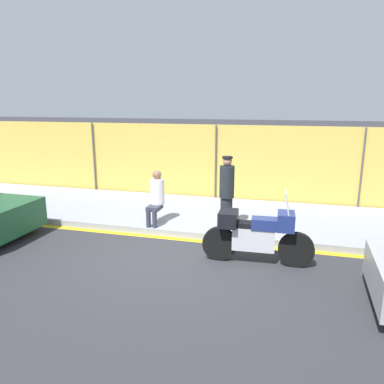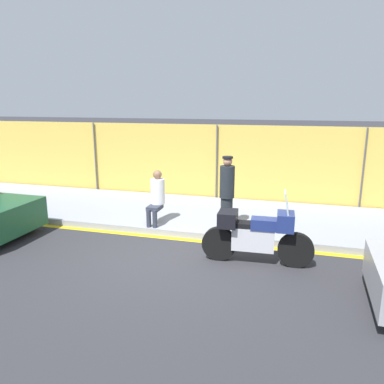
{
  "view_description": "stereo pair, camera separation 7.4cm",
  "coord_description": "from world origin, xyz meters",
  "views": [
    {
      "loc": [
        2.29,
        -6.8,
        3.15
      ],
      "look_at": [
        0.19,
        1.01,
        1.18
      ],
      "focal_mm": 35.0,
      "sensor_mm": 36.0,
      "label": 1
    },
    {
      "loc": [
        2.36,
        -6.78,
        3.15
      ],
      "look_at": [
        0.19,
        1.01,
        1.18
      ],
      "focal_mm": 35.0,
      "sensor_mm": 36.0,
      "label": 2
    }
  ],
  "objects": [
    {
      "name": "person_seated_on_curb",
      "position": [
        -0.9,
        1.66,
        0.9
      ],
      "size": [
        0.36,
        0.67,
        1.33
      ],
      "color": "#2D3342",
      "rests_on": "sidewalk"
    },
    {
      "name": "sidewalk",
      "position": [
        0.0,
        2.88,
        0.08
      ],
      "size": [
        31.48,
        3.4,
        0.16
      ],
      "color": "#8E93A3",
      "rests_on": "ground_plane"
    },
    {
      "name": "curb_paint_stripe",
      "position": [
        0.0,
        1.09,
        0.0
      ],
      "size": [
        31.48,
        0.18,
        0.01
      ],
      "color": "gold",
      "rests_on": "ground_plane"
    },
    {
      "name": "officer_standing",
      "position": [
        0.85,
        1.75,
        1.06
      ],
      "size": [
        0.35,
        0.35,
        1.74
      ],
      "color": "#1E2328",
      "rests_on": "sidewalk"
    },
    {
      "name": "storefront_fence",
      "position": [
        0.0,
        4.67,
        1.22
      ],
      "size": [
        29.91,
        0.17,
        2.44
      ],
      "color": "gold",
      "rests_on": "ground_plane"
    },
    {
      "name": "ground_plane",
      "position": [
        0.0,
        0.0,
        0.0
      ],
      "size": [
        120.0,
        120.0,
        0.0
      ],
      "primitive_type": "plane",
      "color": "#2D2D33"
    },
    {
      "name": "motorcycle",
      "position": [
        1.72,
        0.24,
        0.61
      ],
      "size": [
        2.2,
        0.55,
        1.5
      ],
      "rotation": [
        0.0,
        0.0,
        0.04
      ],
      "color": "black",
      "rests_on": "ground_plane"
    }
  ]
}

